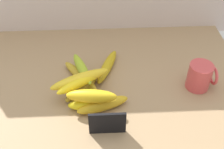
# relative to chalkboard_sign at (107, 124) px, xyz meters

# --- Properties ---
(counter_top) EXTENTS (1.10, 0.76, 0.03)m
(counter_top) POSITION_rel_chalkboard_sign_xyz_m (-0.03, 0.20, -0.05)
(counter_top) COLOR #A1835D
(counter_top) RESTS_ON ground
(chalkboard_sign) EXTENTS (0.11, 0.02, 0.08)m
(chalkboard_sign) POSITION_rel_chalkboard_sign_xyz_m (0.00, 0.00, 0.00)
(chalkboard_sign) COLOR black
(chalkboard_sign) RESTS_ON counter_top
(coffee_mug) EXTENTS (0.10, 0.08, 0.10)m
(coffee_mug) POSITION_rel_chalkboard_sign_xyz_m (0.33, 0.18, 0.01)
(coffee_mug) COLOR #CD4849
(coffee_mug) RESTS_ON counter_top
(banana_0) EXTENTS (0.15, 0.04, 0.04)m
(banana_0) POSITION_rel_chalkboard_sign_xyz_m (-0.05, 0.10, -0.02)
(banana_0) COLOR yellow
(banana_0) RESTS_ON counter_top
(banana_1) EXTENTS (0.14, 0.15, 0.04)m
(banana_1) POSITION_rel_chalkboard_sign_xyz_m (-0.08, 0.18, -0.02)
(banana_1) COLOR olive
(banana_1) RESTS_ON counter_top
(banana_2) EXTENTS (0.14, 0.18, 0.03)m
(banana_2) POSITION_rel_chalkboard_sign_xyz_m (-0.09, 0.24, -0.02)
(banana_2) COLOR gold
(banana_2) RESTS_ON counter_top
(banana_3) EXTENTS (0.18, 0.09, 0.04)m
(banana_3) POSITION_rel_chalkboard_sign_xyz_m (-0.01, 0.09, -0.02)
(banana_3) COLOR gold
(banana_3) RESTS_ON counter_top
(banana_4) EXTENTS (0.10, 0.20, 0.04)m
(banana_4) POSITION_rel_chalkboard_sign_xyz_m (0.01, 0.29, -0.02)
(banana_4) COLOR gold
(banana_4) RESTS_ON counter_top
(banana_5) EXTENTS (0.09, 0.18, 0.03)m
(banana_5) POSITION_rel_chalkboard_sign_xyz_m (-0.08, 0.24, 0.01)
(banana_5) COLOR #9CB929
(banana_5) RESTS_ON banana_2
(banana_6) EXTENTS (0.17, 0.13, 0.03)m
(banana_6) POSITION_rel_chalkboard_sign_xyz_m (-0.08, 0.17, 0.02)
(banana_6) COLOR yellow
(banana_6) RESTS_ON banana_1
(banana_7) EXTENTS (0.21, 0.12, 0.04)m
(banana_7) POSITION_rel_chalkboard_sign_xyz_m (-0.09, 0.18, 0.02)
(banana_7) COLOR yellow
(banana_7) RESTS_ON banana_1
(banana_8) EXTENTS (0.16, 0.06, 0.04)m
(banana_8) POSITION_rel_chalkboard_sign_xyz_m (-0.05, 0.09, 0.02)
(banana_8) COLOR yellow
(banana_8) RESTS_ON banana_0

